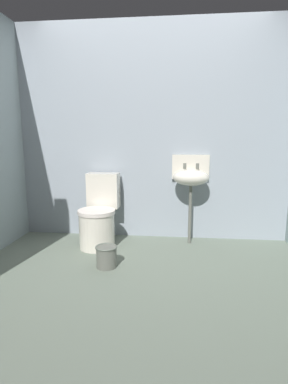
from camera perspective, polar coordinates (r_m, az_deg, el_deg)
The scene contains 5 objects.
ground_plane at distance 2.68m, azimuth -0.67°, elevation -16.92°, with size 3.52×2.68×0.08m, color slate.
wall_back at distance 3.56m, azimuth 1.56°, elevation 11.06°, with size 3.52×0.10×2.46m, color #949EA9.
toilet_near_wall at distance 3.37m, azimuth -8.51°, elevation -4.64°, with size 0.41×0.60×0.78m.
sink at distance 3.37m, azimuth 8.86°, elevation 2.86°, with size 0.42×0.35×0.99m.
bucket at distance 2.86m, azimuth -7.10°, elevation -11.94°, with size 0.20×0.20×0.20m.
Camera 1 is at (0.28, -2.36, 1.18)m, focal length 28.21 mm.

